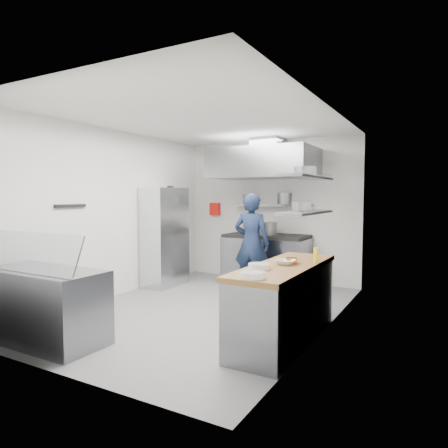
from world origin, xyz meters
The scene contains 35 objects.
floor centered at (0.00, 0.00, 0.00)m, with size 5.00×5.00×0.00m, color slate.
ceiling centered at (0.00, 0.00, 2.80)m, with size 5.00×5.00×0.00m, color silver.
wall_back centered at (0.00, 2.50, 1.40)m, with size 3.60×0.02×2.80m, color white.
wall_front centered at (0.00, -2.50, 1.40)m, with size 3.60×0.02×2.80m, color white.
wall_left centered at (-1.80, 0.00, 1.40)m, with size 5.00×0.02×2.80m, color white.
wall_right centered at (1.80, 0.00, 1.40)m, with size 5.00×0.02×2.80m, color white.
gas_range centered at (0.10, 2.10, 0.45)m, with size 1.60×0.80×0.90m, color gray.
cooktop centered at (0.10, 2.10, 0.93)m, with size 1.57×0.78×0.06m, color black.
stock_pot_left centered at (-0.31, 2.23, 1.06)m, with size 0.28×0.28×0.20m, color slate.
stock_pot_mid centered at (0.13, 2.06, 1.08)m, with size 0.37×0.37×0.24m, color slate.
over_range_shelf centered at (0.10, 2.34, 1.52)m, with size 1.60×0.30×0.04m, color gray.
shelf_pot_a centered at (-0.38, 2.34, 1.63)m, with size 0.27×0.27×0.18m, color slate.
shelf_pot_b centered at (0.32, 2.51, 1.65)m, with size 0.30×0.30×0.22m, color slate.
extractor_hood centered at (0.10, 1.93, 2.30)m, with size 1.90×1.15×0.55m, color gray.
hood_duct centered at (0.10, 2.15, 2.68)m, with size 0.55×0.55×0.24m, color slate.
red_firebox centered at (-1.25, 2.44, 1.42)m, with size 0.22×0.10×0.26m, color red.
chef centered at (0.15, 1.31, 0.87)m, with size 0.64×0.42×1.75m, color #121E38.
wire_rack centered at (-1.53, 1.05, 0.93)m, with size 0.50×0.90×1.85m, color silver.
rack_bin_a centered at (-1.53, 1.06, 0.80)m, with size 0.18×0.22×0.20m, color white.
rack_bin_b centered at (-1.53, 1.27, 1.30)m, with size 0.15×0.19×0.17m, color yellow.
rack_jar centered at (-1.48, 1.17, 1.80)m, with size 0.12×0.12×0.18m, color black.
knife_strip centered at (-1.78, -0.90, 1.55)m, with size 0.04×0.55×0.05m, color black.
prep_counter_base centered at (1.48, -0.60, 0.42)m, with size 0.62×2.00×0.84m, color gray.
prep_counter_top centered at (1.48, -0.60, 0.87)m, with size 0.65×2.04×0.06m, color olive.
plate_stack_a centered at (1.48, -1.48, 0.93)m, with size 0.24×0.24×0.06m, color white.
plate_stack_b centered at (1.33, -1.01, 0.93)m, with size 0.24×0.24×0.06m, color white.
copper_pan centered at (1.50, -0.43, 0.93)m, with size 0.15×0.15×0.06m, color #B95A34.
squeeze_bottle centered at (1.75, -0.28, 0.99)m, with size 0.06×0.06×0.18m, color yellow.
mixing_bowl centered at (1.48, -0.59, 0.93)m, with size 0.23×0.23×0.06m, color white.
wall_shelf_lower centered at (1.64, -0.30, 1.50)m, with size 0.30×1.30×0.04m, color gray.
wall_shelf_upper centered at (1.64, -0.30, 1.92)m, with size 0.30×1.30×0.04m, color gray.
shelf_pot_c centered at (1.56, -0.27, 1.57)m, with size 0.24×0.24×0.10m, color slate.
shelf_pot_d centered at (1.47, 0.16, 2.01)m, with size 0.29×0.29×0.14m, color slate.
display_case centered at (-0.93, -2.00, 0.42)m, with size 1.50×0.70×0.85m, color gray.
display_glass centered at (-0.93, -2.12, 1.07)m, with size 1.47×0.02×0.45m, color silver.
Camera 1 is at (3.10, -4.96, 1.69)m, focal length 32.00 mm.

